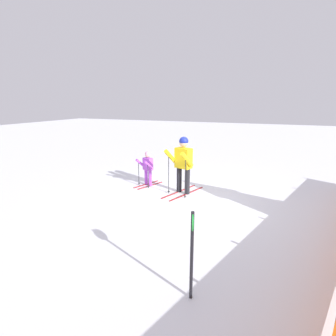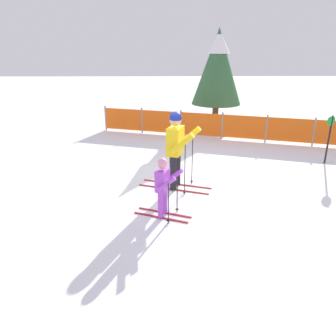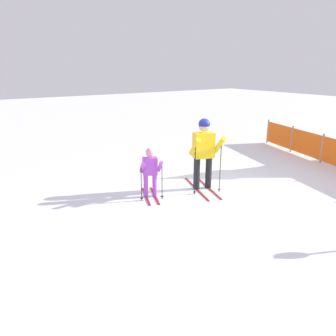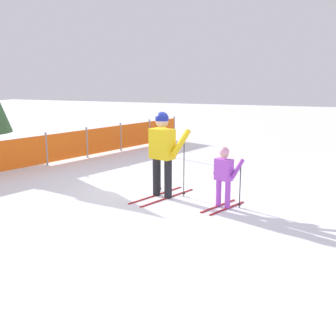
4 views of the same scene
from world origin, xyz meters
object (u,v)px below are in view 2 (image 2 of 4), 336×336
at_px(safety_fence, 244,127).
at_px(trail_marker, 329,134).
at_px(skier_child, 163,183).
at_px(conifer_far, 218,66).
at_px(skier_adult, 176,144).

height_order(safety_fence, trail_marker, trail_marker).
bearing_deg(trail_marker, skier_child, -146.50).
height_order(skier_child, safety_fence, skier_child).
distance_m(skier_child, safety_fence, 6.31).
xyz_separation_m(skier_child, trail_marker, (4.72, 3.12, 0.15)).
distance_m(conifer_far, trail_marker, 6.16).
relative_size(skier_adult, conifer_far, 0.47).
bearing_deg(safety_fence, skier_adult, -121.56).
height_order(skier_child, conifer_far, conifer_far).
bearing_deg(trail_marker, conifer_far, 114.37).
xyz_separation_m(skier_adult, conifer_far, (1.96, 7.12, 1.33)).
bearing_deg(skier_adult, safety_fence, 77.13).
bearing_deg(safety_fence, skier_child, -117.08).
distance_m(safety_fence, trail_marker, 3.12).
relative_size(skier_child, conifer_far, 0.31).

